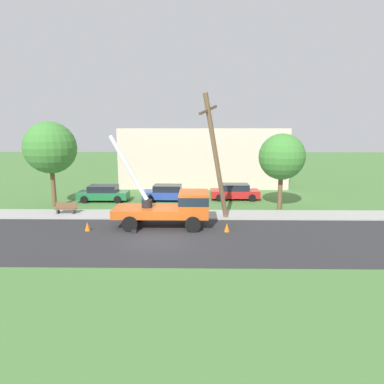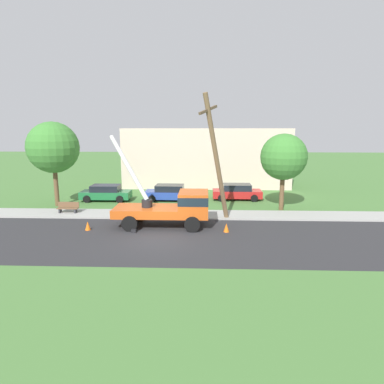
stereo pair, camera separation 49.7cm
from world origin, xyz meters
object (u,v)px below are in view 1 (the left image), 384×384
roadside_tree_near (282,157)px  roadside_tree_far (50,148)px  traffic_cone_behind (88,226)px  park_bench (66,209)px  parked_sedan_red (235,192)px  leaning_utility_pole (216,158)px  utility_truck (174,206)px  parked_sedan_blue (168,193)px  traffic_cone_ahead (227,227)px  parked_sedan_green (103,193)px

roadside_tree_near → roadside_tree_far: roadside_tree_far is taller
traffic_cone_behind → park_bench: size_ratio=0.35×
traffic_cone_behind → parked_sedan_red: 14.24m
leaning_utility_pole → roadside_tree_near: bearing=35.7°
utility_truck → parked_sedan_blue: bearing=98.0°
park_bench → roadside_tree_near: bearing=6.7°
leaning_utility_pole → traffic_cone_ahead: 4.73m
traffic_cone_ahead → park_bench: bearing=160.9°
parked_sedan_green → parked_sedan_blue: size_ratio=0.99×
leaning_utility_pole → roadside_tree_far: size_ratio=1.25×
park_bench → parked_sedan_red: bearing=23.1°
parked_sedan_green → roadside_tree_far: roadside_tree_far is taller
leaning_utility_pole → roadside_tree_far: bearing=161.1°
parked_sedan_red → park_bench: parked_sedan_red is taller
traffic_cone_ahead → parked_sedan_red: 9.88m
traffic_cone_behind → roadside_tree_far: roadside_tree_far is taller
parked_sedan_blue → parked_sedan_red: size_ratio=1.01×
parked_sedan_green → parked_sedan_red: (11.82, 0.89, 0.00)m
leaning_utility_pole → traffic_cone_behind: size_ratio=15.53×
utility_truck → traffic_cone_behind: utility_truck is taller
roadside_tree_far → traffic_cone_ahead: bearing=-25.8°
leaning_utility_pole → park_bench: leaning_utility_pole is taller
traffic_cone_ahead → parked_sedan_blue: parked_sedan_blue is taller
parked_sedan_blue → traffic_cone_ahead: bearing=-63.6°
parked_sedan_green → park_bench: (-1.52, -4.79, -0.25)m
utility_truck → roadside_tree_near: 9.91m
parked_sedan_blue → roadside_tree_far: size_ratio=0.64×
traffic_cone_ahead → roadside_tree_near: roadside_tree_near is taller
leaning_utility_pole → roadside_tree_near: leaning_utility_pole is taller
parked_sedan_blue → parked_sedan_red: bearing=5.8°
parked_sedan_red → parked_sedan_green: bearing=-175.7°
parked_sedan_blue → roadside_tree_near: bearing=-18.6°
traffic_cone_behind → roadside_tree_far: (-4.88, 6.58, 4.58)m
utility_truck → park_bench: bearing=160.6°
parked_sedan_green → roadside_tree_far: bearing=-147.7°
parked_sedan_blue → roadside_tree_far: bearing=-164.9°
leaning_utility_pole → roadside_tree_near: 6.62m
utility_truck → traffic_cone_ahead: (3.40, -1.11, -1.13)m
utility_truck → parked_sedan_blue: size_ratio=1.52×
parked_sedan_red → roadside_tree_near: 6.03m
traffic_cone_ahead → parked_sedan_blue: (-4.53, 9.13, 0.43)m
leaning_utility_pole → parked_sedan_blue: size_ratio=1.95×
park_bench → leaning_utility_pole: bearing=-9.8°
traffic_cone_behind → park_bench: (-2.91, 4.00, 0.18)m
parked_sedan_blue → leaning_utility_pole: bearing=-60.7°
parked_sedan_red → roadside_tree_far: size_ratio=0.63×
utility_truck → traffic_cone_ahead: bearing=-18.1°
traffic_cone_ahead → parked_sedan_green: size_ratio=0.13×
traffic_cone_ahead → park_bench: (-11.77, 4.07, 0.18)m
parked_sedan_red → roadside_tree_far: bearing=-168.5°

